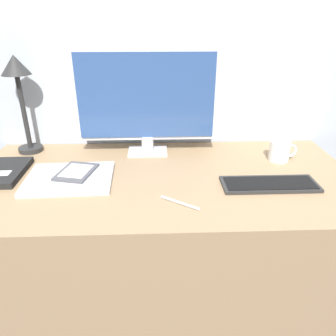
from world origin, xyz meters
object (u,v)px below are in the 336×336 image
object	(u,v)px
monitor	(146,100)
keyboard	(269,184)
ereader	(76,172)
pen	(180,203)
coffee_mug	(280,151)
desk_lamp	(18,83)
laptop	(70,178)
notebook	(3,172)

from	to	relation	value
monitor	keyboard	bearing A→B (deg)	-37.06
ereader	pen	size ratio (longest dim) A/B	1.49
keyboard	coffee_mug	bearing A→B (deg)	63.33
keyboard	ereader	distance (m)	0.70
desk_lamp	coffee_mug	world-z (taller)	desk_lamp
ereader	coffee_mug	bearing A→B (deg)	8.82
desk_lamp	coffee_mug	size ratio (longest dim) A/B	3.56
laptop	coffee_mug	distance (m)	0.84
ereader	coffee_mug	size ratio (longest dim) A/B	1.60
monitor	desk_lamp	bearing A→B (deg)	176.02
laptop	pen	distance (m)	0.43
ereader	coffee_mug	xyz separation A→B (m)	(0.81, 0.13, 0.02)
keyboard	desk_lamp	size ratio (longest dim) A/B	0.82
desk_lamp	pen	distance (m)	0.84
ereader	notebook	distance (m)	0.28
notebook	pen	xyz separation A→B (m)	(0.65, -0.24, -0.01)
notebook	coffee_mug	world-z (taller)	coffee_mug
keyboard	pen	world-z (taller)	keyboard
keyboard	coffee_mug	world-z (taller)	coffee_mug
keyboard	notebook	distance (m)	0.99
laptop	coffee_mug	bearing A→B (deg)	10.43
laptop	pen	bearing A→B (deg)	-24.84
ereader	notebook	bearing A→B (deg)	174.13
notebook	keyboard	bearing A→B (deg)	-7.34
pen	notebook	bearing A→B (deg)	160.06
keyboard	laptop	distance (m)	0.72
keyboard	pen	size ratio (longest dim) A/B	2.74
monitor	laptop	bearing A→B (deg)	-137.28
notebook	pen	world-z (taller)	notebook
coffee_mug	monitor	bearing A→B (deg)	168.98
ereader	monitor	bearing A→B (deg)	41.67
laptop	notebook	world-z (taller)	notebook
keyboard	laptop	xyz separation A→B (m)	(-0.72, 0.07, 0.00)
notebook	coffee_mug	xyz separation A→B (m)	(1.09, 0.10, 0.03)
monitor	pen	size ratio (longest dim) A/B	4.79
desk_lamp	ereader	bearing A→B (deg)	-46.07
monitor	ereader	world-z (taller)	monitor
keyboard	notebook	xyz separation A→B (m)	(-0.98, 0.13, 0.00)
keyboard	notebook	world-z (taller)	notebook
monitor	keyboard	size ratio (longest dim) A/B	1.75
desk_lamp	pen	world-z (taller)	desk_lamp
monitor	laptop	distance (m)	0.44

